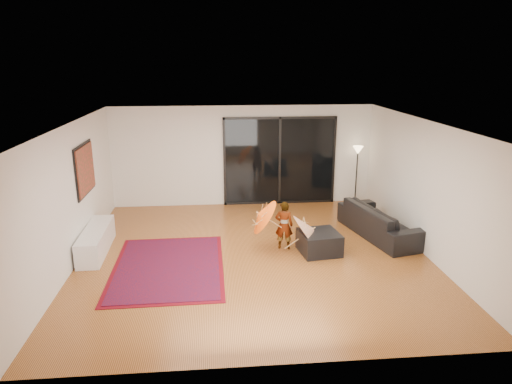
{
  "coord_description": "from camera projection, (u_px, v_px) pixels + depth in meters",
  "views": [
    {
      "loc": [
        -0.74,
        -8.57,
        3.87
      ],
      "look_at": [
        0.12,
        0.86,
        1.1
      ],
      "focal_mm": 32.0,
      "sensor_mm": 36.0,
      "label": 1
    }
  ],
  "objects": [
    {
      "name": "wall_left",
      "position": [
        71.0,
        197.0,
        8.66
      ],
      "size": [
        0.0,
        7.0,
        7.0
      ],
      "primitive_type": "plane",
      "rotation": [
        1.57,
        0.0,
        1.57
      ],
      "color": "silver",
      "rests_on": "floor"
    },
    {
      "name": "ceiling",
      "position": [
        254.0,
        124.0,
        8.58
      ],
      "size": [
        7.0,
        7.0,
        0.0
      ],
      "primitive_type": "plane",
      "rotation": [
        3.14,
        0.0,
        0.0
      ],
      "color": "white",
      "rests_on": "wall_back"
    },
    {
      "name": "media_console",
      "position": [
        96.0,
        240.0,
        9.45
      ],
      "size": [
        0.51,
        1.82,
        0.5
      ],
      "primitive_type": "cube",
      "rotation": [
        0.0,
        0.0,
        0.03
      ],
      "color": "white",
      "rests_on": "floor"
    },
    {
      "name": "child",
      "position": [
        284.0,
        225.0,
        9.56
      ],
      "size": [
        0.42,
        0.32,
        1.04
      ],
      "primitive_type": "imported",
      "rotation": [
        0.0,
        0.0,
        2.94
      ],
      "color": "#999999",
      "rests_on": "floor"
    },
    {
      "name": "persian_rug",
      "position": [
        168.0,
        267.0,
        8.8
      ],
      "size": [
        2.15,
        2.97,
        0.02
      ],
      "rotation": [
        0.0,
        0.0,
        0.01
      ],
      "color": "#5F0813",
      "rests_on": "floor"
    },
    {
      "name": "painting",
      "position": [
        85.0,
        169.0,
        9.54
      ],
      "size": [
        0.04,
        1.28,
        1.08
      ],
      "color": "black",
      "rests_on": "wall_left"
    },
    {
      "name": "speaker",
      "position": [
        97.0,
        244.0,
        9.54
      ],
      "size": [
        0.29,
        0.29,
        0.31
      ],
      "primitive_type": "cube",
      "rotation": [
        0.0,
        0.0,
        0.05
      ],
      "color": "#424244",
      "rests_on": "floor"
    },
    {
      "name": "sliding_door",
      "position": [
        280.0,
        161.0,
        12.41
      ],
      "size": [
        3.06,
        0.07,
        2.4
      ],
      "color": "black",
      "rests_on": "wall_back"
    },
    {
      "name": "parasol_white",
      "position": [
        314.0,
        227.0,
        9.47
      ],
      "size": [
        0.69,
        0.92,
        0.97
      ],
      "rotation": [
        0.0,
        0.94,
        0.0
      ],
      "color": "beige",
      "rests_on": "floor"
    },
    {
      "name": "parasol_orange",
      "position": [
        258.0,
        217.0,
        9.4
      ],
      "size": [
        0.59,
        0.8,
        0.86
      ],
      "rotation": [
        0.0,
        -0.98,
        0.0
      ],
      "color": "#FF5B0D",
      "rests_on": "child"
    },
    {
      "name": "ottoman",
      "position": [
        319.0,
        242.0,
        9.43
      ],
      "size": [
        0.88,
        0.88,
        0.44
      ],
      "primitive_type": "cube",
      "rotation": [
        0.0,
        0.0,
        0.14
      ],
      "color": "black",
      "rests_on": "floor"
    },
    {
      "name": "wall_back",
      "position": [
        243.0,
        156.0,
        12.31
      ],
      "size": [
        7.0,
        0.0,
        7.0
      ],
      "primitive_type": "plane",
      "rotation": [
        1.57,
        0.0,
        0.0
      ],
      "color": "silver",
      "rests_on": "floor"
    },
    {
      "name": "floor_lamp",
      "position": [
        357.0,
        159.0,
        12.36
      ],
      "size": [
        0.28,
        0.28,
        1.61
      ],
      "color": "black",
      "rests_on": "floor"
    },
    {
      "name": "wall_right",
      "position": [
        425.0,
        188.0,
        9.27
      ],
      "size": [
        0.0,
        7.0,
        7.0
      ],
      "primitive_type": "plane",
      "rotation": [
        1.57,
        0.0,
        -1.57
      ],
      "color": "silver",
      "rests_on": "floor"
    },
    {
      "name": "floor",
      "position": [
        254.0,
        255.0,
        9.34
      ],
      "size": [
        7.0,
        7.0,
        0.0
      ],
      "primitive_type": "plane",
      "color": "#AF6830",
      "rests_on": "ground"
    },
    {
      "name": "sofa",
      "position": [
        381.0,
        221.0,
        10.31
      ],
      "size": [
        1.45,
        2.52,
        0.69
      ],
      "primitive_type": "imported",
      "rotation": [
        0.0,
        0.0,
        1.8
      ],
      "color": "black",
      "rests_on": "floor"
    },
    {
      "name": "wall_front",
      "position": [
        278.0,
        272.0,
        5.62
      ],
      "size": [
        7.0,
        0.0,
        7.0
      ],
      "primitive_type": "plane",
      "rotation": [
        -1.57,
        0.0,
        0.0
      ],
      "color": "silver",
      "rests_on": "floor"
    }
  ]
}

